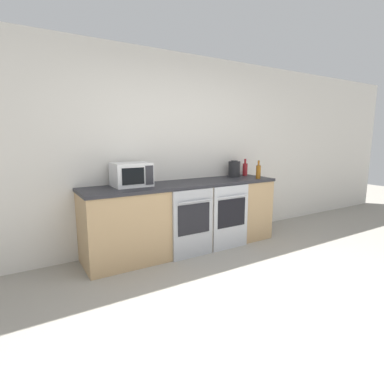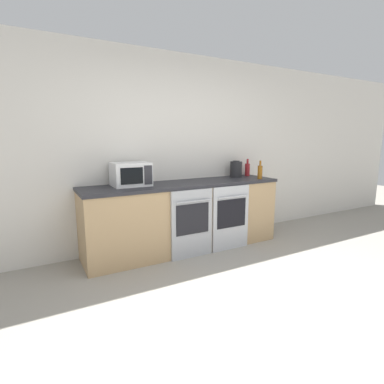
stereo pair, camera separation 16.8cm
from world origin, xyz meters
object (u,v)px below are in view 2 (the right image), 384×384
object	(u,v)px
bottle_red	(247,169)
bottle_amber	(260,172)
oven_left	(192,224)
oven_right	(231,218)
microwave	(131,174)
kettle	(236,169)

from	to	relation	value
bottle_red	bottle_amber	distance (m)	0.39
oven_left	bottle_amber	distance (m)	1.32
oven_right	microwave	size ratio (longest dim) A/B	1.93
bottle_amber	oven_right	bearing A→B (deg)	-167.61
oven_left	bottle_red	world-z (taller)	bottle_red
oven_right	bottle_red	world-z (taller)	bottle_red
microwave	bottle_red	bearing A→B (deg)	2.76
oven_left	microwave	size ratio (longest dim) A/B	1.93
oven_left	oven_right	world-z (taller)	same
kettle	bottle_amber	bearing A→B (deg)	-64.73
oven_right	bottle_amber	xyz separation A→B (m)	(0.59, 0.13, 0.57)
microwave	oven_left	bearing A→B (deg)	-33.69
oven_left	microwave	distance (m)	0.97
bottle_red	microwave	bearing A→B (deg)	-177.24
oven_right	kettle	xyz separation A→B (m)	(0.43, 0.48, 0.58)
oven_left	bottle_red	bearing A→B (deg)	21.97
microwave	bottle_red	xyz separation A→B (m)	(1.89, 0.09, -0.04)
oven_right	bottle_red	xyz separation A→B (m)	(0.67, 0.51, 0.57)
bottle_amber	kettle	bearing A→B (deg)	115.27
kettle	oven_left	bearing A→B (deg)	-154.96
oven_right	bottle_red	distance (m)	1.01
oven_left	microwave	xyz separation A→B (m)	(-0.63, 0.42, 0.61)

